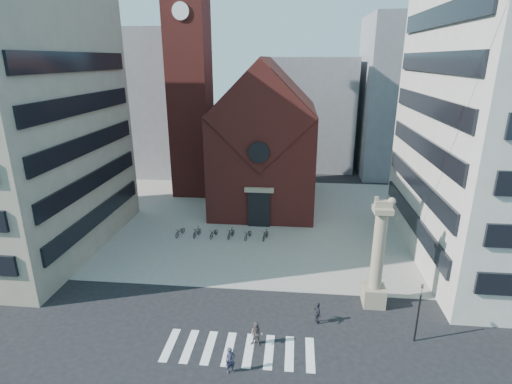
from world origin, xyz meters
TOP-DOWN VIEW (x-y plane):
  - ground at (0.00, 0.00)m, footprint 120.00×120.00m
  - piazza at (0.00, 19.00)m, footprint 46.00×30.00m
  - zebra_crossing at (0.55, -3.00)m, footprint 10.20×3.20m
  - church at (0.00, 25.04)m, footprint 12.00×16.65m
  - campanile at (-10.00, 28.00)m, footprint 5.50×5.50m
  - bg_block_left at (-20.00, 40.00)m, footprint 16.00×14.00m
  - bg_block_mid at (6.00, 45.00)m, footprint 14.00×12.00m
  - bg_block_right at (22.00, 42.00)m, footprint 16.00×14.00m
  - lion_column at (10.01, 3.00)m, footprint 1.63×1.60m
  - traffic_light at (12.00, -1.00)m, footprint 0.13×0.16m
  - pedestrian_0 at (0.33, -4.96)m, footprint 0.73×0.64m
  - pedestrian_1 at (1.64, -2.46)m, footprint 0.90×0.74m
  - pedestrian_2 at (5.67, 0.26)m, footprint 0.70×1.04m
  - scooter_0 at (-8.02, 13.54)m, footprint 1.08×1.88m
  - scooter_1 at (-6.22, 13.54)m, footprint 0.93×1.79m
  - scooter_2 at (-4.42, 13.54)m, footprint 1.08×1.88m
  - scooter_3 at (-2.63, 13.54)m, footprint 0.93×1.79m
  - scooter_4 at (-0.83, 13.54)m, footprint 1.08×1.88m
  - scooter_5 at (0.97, 13.54)m, footprint 0.93×1.79m

SIDE VIEW (x-z plane):
  - ground at x=0.00m, z-range 0.00..0.00m
  - zebra_crossing at x=0.55m, z-range 0.00..0.01m
  - piazza at x=0.00m, z-range 0.00..0.05m
  - scooter_0 at x=-8.02m, z-range 0.05..0.98m
  - scooter_2 at x=-4.42m, z-range 0.05..0.98m
  - scooter_4 at x=-0.83m, z-range 0.05..0.98m
  - scooter_1 at x=-6.22m, z-range 0.05..1.09m
  - scooter_3 at x=-2.63m, z-range 0.05..1.09m
  - scooter_5 at x=0.97m, z-range 0.05..1.09m
  - pedestrian_2 at x=5.67m, z-range 0.00..1.64m
  - pedestrian_0 at x=0.33m, z-range 0.00..1.69m
  - pedestrian_1 at x=1.64m, z-range 0.00..1.70m
  - traffic_light at x=12.00m, z-range 0.14..4.44m
  - lion_column at x=10.01m, z-range -0.88..7.79m
  - church at x=0.00m, z-range -1.02..16.98m
  - bg_block_mid at x=6.00m, z-range 0.00..18.00m
  - bg_block_left at x=-20.00m, z-range 0.00..22.00m
  - bg_block_right at x=22.00m, z-range 0.00..24.00m
  - campanile at x=-10.00m, z-range 0.14..31.34m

